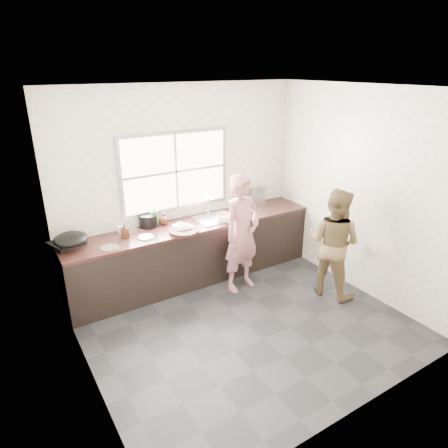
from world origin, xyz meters
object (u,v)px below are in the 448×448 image
wok (71,239)px  pot_lid_left (109,247)px  black_pot (148,221)px  woman (242,237)px  person_side (333,243)px  cutting_board (184,231)px  bowl_held (228,220)px  bottle_brown_short (164,219)px  pot_lid_right (128,230)px  bowl_crabs (226,218)px  dish_rack (248,195)px  bottle_green (154,215)px  bowl_mince (184,228)px  plate_food (146,237)px  glass_jar (120,230)px  bottle_brown_tall (125,231)px  burner (66,243)px

wok → pot_lid_left: size_ratio=1.82×
black_pot → woman: bearing=-37.9°
person_side → cutting_board: 1.96m
bowl_held → bottle_brown_short: bearing=153.3°
pot_lid_right → bottle_brown_short: bearing=-4.8°
bowl_crabs → person_side: bearing=-51.6°
woman → black_pot: 1.29m
woman → bowl_held: 0.37m
dish_rack → pot_lid_right: 1.95m
bottle_green → wok: (-1.14, -0.21, -0.01)m
black_pot → bowl_held: bearing=-23.7°
bowl_mince → plate_food: size_ratio=1.14×
black_pot → bottle_green: bottle_green is taller
bottle_green → dish_rack: bearing=0.0°
bowl_mince → black_pot: bearing=132.2°
person_side → bowl_held: person_side is taller
bowl_mince → bowl_held: (0.66, -0.06, 0.00)m
woman → bottle_brown_short: woman is taller
person_side → wok: bearing=47.9°
bottle_green → bottle_brown_short: size_ratio=1.88×
black_pot → glass_jar: size_ratio=2.54×
bowl_held → pot_lid_left: size_ratio=0.97×
bowl_held → bottle_brown_short: 0.89m
plate_food → bottle_brown_tall: bearing=145.4°
wok → bowl_crabs: bearing=-4.2°
bowl_crabs → burner: bowl_crabs is taller
woman → person_side: woman is taller
plate_food → bowl_held: bearing=-5.0°
black_pot → cutting_board: bearing=-54.1°
burner → pot_lid_left: size_ratio=1.62×
cutting_board → bottle_green: (-0.23, 0.44, 0.12)m
bottle_brown_short → pot_lid_left: size_ratio=0.69×
woman → bowl_crabs: woman is taller
woman → bottle_brown_short: (-0.80, 0.74, 0.18)m
woman → bowl_held: (-0.00, 0.34, 0.14)m
bowl_crabs → bottle_brown_tall: bearing=172.9°
bottle_green → bottle_brown_tall: size_ratio=1.65×
bottle_green → wok: bearing=-169.6°
pot_lid_left → bottle_brown_short: bearing=21.9°
bowl_mince → pot_lid_left: bearing=-179.3°
plate_food → bowl_crabs: bearing=-1.1°
bowl_crabs → glass_jar: 1.46m
glass_jar → wok: wok is taller
cutting_board → pot_lid_right: cutting_board is taller
wok → bottle_green: bearing=10.4°
cutting_board → pot_lid_right: (-0.61, 0.44, -0.01)m
bowl_held → black_pot: size_ratio=0.89×
person_side → bottle_brown_tall: size_ratio=8.62×
wok → pot_lid_left: (0.39, -0.18, -0.13)m
bottle_green → wok: 1.16m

